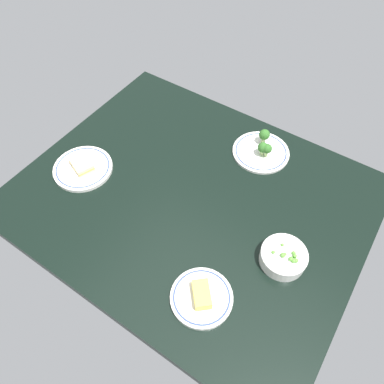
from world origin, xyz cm
name	(u,v)px	position (x,y,z in cm)	size (l,w,h in cm)	color
dining_table	(192,198)	(0.00, 0.00, 2.00)	(124.30, 101.13, 4.00)	black
plate_broccoli	(262,150)	(-11.38, -33.50, 5.70)	(22.86, 22.86, 7.74)	white
bowl_peas	(283,257)	(-39.26, 5.73, 6.75)	(15.19, 15.19, 6.27)	white
plate_cheese	(202,297)	(-24.33, 31.05, 5.31)	(19.29, 19.29, 5.01)	white
plate_sandwich	(83,168)	(42.28, 13.34, 5.26)	(22.87, 22.87, 4.67)	white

